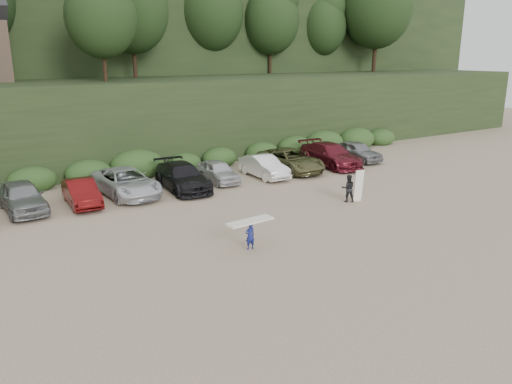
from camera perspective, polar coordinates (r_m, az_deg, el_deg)
ground at (r=22.61m, az=4.21°, el=-4.88°), size 120.00×120.00×0.00m
hillside_backdrop at (r=54.42m, az=-20.21°, el=18.16°), size 90.00×41.50×28.00m
parked_cars at (r=29.59m, az=-12.22°, el=1.27°), size 36.96×6.27×1.64m
child_surfer at (r=20.64m, az=-0.69°, el=-4.32°), size 2.15×0.78×1.26m
adult_surfer at (r=27.76m, az=10.59°, el=0.45°), size 1.21×0.92×1.79m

